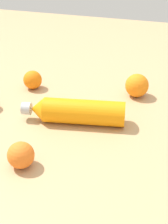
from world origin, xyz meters
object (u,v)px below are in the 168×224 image
(orange_3, at_px, (33,80))
(orange_1, at_px, (21,155))
(orange_0, at_px, (137,85))
(water_bottle, at_px, (76,111))

(orange_3, bearing_deg, orange_1, -67.31)
(orange_0, relative_size, orange_3, 1.20)
(water_bottle, distance_m, orange_3, 0.27)
(water_bottle, xyz_separation_m, orange_3, (-0.21, 0.16, -0.00))
(orange_0, xyz_separation_m, orange_3, (-0.34, -0.05, -0.01))
(water_bottle, xyz_separation_m, orange_1, (-0.05, -0.22, -0.00))
(orange_0, height_order, orange_1, orange_0)
(orange_0, xyz_separation_m, orange_1, (-0.18, -0.44, -0.01))
(orange_1, relative_size, orange_3, 1.00)
(water_bottle, relative_size, orange_0, 3.89)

